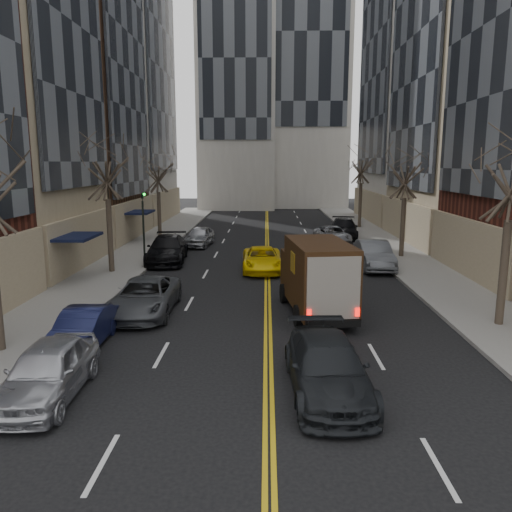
{
  "coord_description": "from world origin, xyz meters",
  "views": [
    {
      "loc": [
        -0.09,
        -7.38,
        6.19
      ],
      "look_at": [
        -0.52,
        13.86,
        2.2
      ],
      "focal_mm": 35.0,
      "sensor_mm": 36.0,
      "label": 1
    }
  ],
  "objects": [
    {
      "name": "tree_lf_far",
      "position": [
        -8.8,
        33.0,
        6.02
      ],
      "size": [
        3.2,
        3.2,
        8.12
      ],
      "color": "#382D23",
      "rests_on": "sidewalk_left"
    },
    {
      "name": "taxi",
      "position": [
        -0.3,
        20.93,
        0.67
      ],
      "size": [
        2.43,
        4.94,
        1.35
      ],
      "primitive_type": "imported",
      "rotation": [
        0.0,
        0.0,
        0.04
      ],
      "color": "yellow",
      "rests_on": "ground"
    },
    {
      "name": "parked_lf_d",
      "position": [
        -6.3,
        23.37,
        0.82
      ],
      "size": [
        2.72,
        5.84,
        1.65
      ],
      "primitive_type": "imported",
      "rotation": [
        0.0,
        0.0,
        0.07
      ],
      "color": "black",
      "rests_on": "ground"
    },
    {
      "name": "observer_sedan",
      "position": [
        1.59,
        5.36,
        0.73
      ],
      "size": [
        2.28,
        5.15,
        1.47
      ],
      "rotation": [
        0.0,
        0.0,
        0.05
      ],
      "color": "black",
      "rests_on": "ground"
    },
    {
      "name": "parked_lf_c",
      "position": [
        -5.1,
        12.49,
        0.72
      ],
      "size": [
        2.46,
        5.21,
        1.44
      ],
      "primitive_type": "imported",
      "rotation": [
        0.0,
        0.0,
        0.01
      ],
      "color": "#44464B",
      "rests_on": "ground"
    },
    {
      "name": "streetwall_right",
      "position": [
        16.38,
        32.2,
        15.09
      ],
      "size": [
        12.26,
        49.0,
        34.0
      ],
      "color": "#4C301E",
      "rests_on": "ground"
    },
    {
      "name": "tree_rt_far",
      "position": [
        8.8,
        40.0,
        6.74
      ],
      "size": [
        3.2,
        3.2,
        9.11
      ],
      "color": "#382D23",
      "rests_on": "sidewalk_right"
    },
    {
      "name": "traffic_signal",
      "position": [
        -7.39,
        22.0,
        2.82
      ],
      "size": [
        0.29,
        0.26,
        4.7
      ],
      "color": "black",
      "rests_on": "sidewalk_left"
    },
    {
      "name": "parked_lf_e",
      "position": [
        -5.1,
        29.56,
        0.73
      ],
      "size": [
        2.16,
        4.44,
        1.46
      ],
      "primitive_type": "imported",
      "rotation": [
        0.0,
        0.0,
        -0.1
      ],
      "color": "#A2A5AA",
      "rests_on": "ground"
    },
    {
      "name": "parked_rt_a",
      "position": [
        6.3,
        21.72,
        0.81
      ],
      "size": [
        1.77,
        4.95,
        1.63
      ],
      "primitive_type": "imported",
      "rotation": [
        0.0,
        0.0,
        -0.01
      ],
      "color": "#53565B",
      "rests_on": "ground"
    },
    {
      "name": "tree_rt_mid",
      "position": [
        8.8,
        25.0,
        6.17
      ],
      "size": [
        3.2,
        3.2,
        8.32
      ],
      "color": "#382D23",
      "rests_on": "sidewalk_right"
    },
    {
      "name": "streetwall_left",
      "position": [
        -16.3,
        30.9,
        15.56
      ],
      "size": [
        14.0,
        49.5,
        36.0
      ],
      "color": "#562319",
      "rests_on": "ground"
    },
    {
      "name": "parked_rt_c",
      "position": [
        6.3,
        33.52,
        0.81
      ],
      "size": [
        3.03,
        5.87,
        1.63
      ],
      "primitive_type": "imported",
      "rotation": [
        0.0,
        0.0,
        -0.14
      ],
      "color": "black",
      "rests_on": "ground"
    },
    {
      "name": "sidewalk_right",
      "position": [
        9.0,
        27.0,
        0.07
      ],
      "size": [
        4.0,
        66.0,
        0.15
      ],
      "primitive_type": "cube",
      "color": "slate",
      "rests_on": "ground"
    },
    {
      "name": "tree_lf_mid",
      "position": [
        -8.8,
        20.0,
        6.6
      ],
      "size": [
        3.2,
        3.2,
        8.91
      ],
      "color": "#382D23",
      "rests_on": "sidewalk_left"
    },
    {
      "name": "parked_rt_b",
      "position": [
        5.1,
        31.22,
        0.65
      ],
      "size": [
        2.75,
        4.91,
        1.3
      ],
      "primitive_type": "imported",
      "rotation": [
        0.0,
        0.0,
        0.13
      ],
      "color": "#ADAFB5",
      "rests_on": "ground"
    },
    {
      "name": "sidewalk_left",
      "position": [
        -9.0,
        27.0,
        0.07
      ],
      "size": [
        4.0,
        66.0,
        0.15
      ],
      "primitive_type": "cube",
      "color": "slate",
      "rests_on": "ground"
    },
    {
      "name": "pedestrian",
      "position": [
        2.22,
        14.46,
        0.78
      ],
      "size": [
        0.44,
        0.61,
        1.57
      ],
      "primitive_type": "imported",
      "rotation": [
        0.0,
        0.0,
        1.68
      ],
      "color": "black",
      "rests_on": "ground"
    },
    {
      "name": "parked_lf_b",
      "position": [
        -6.3,
        8.65,
        0.65
      ],
      "size": [
        1.38,
        3.94,
        1.3
      ],
      "primitive_type": "imported",
      "rotation": [
        0.0,
        0.0,
        0.0
      ],
      "color": "#101434",
      "rests_on": "ground"
    },
    {
      "name": "ups_truck",
      "position": [
        1.99,
        12.56,
        1.56
      ],
      "size": [
        2.86,
        5.88,
        3.1
      ],
      "rotation": [
        0.0,
        0.0,
        0.13
      ],
      "color": "black",
      "rests_on": "ground"
    },
    {
      "name": "parked_lf_a",
      "position": [
        -5.88,
        4.95,
        0.75
      ],
      "size": [
        1.9,
        4.45,
        1.5
      ],
      "primitive_type": "imported",
      "rotation": [
        0.0,
        0.0,
        0.03
      ],
      "color": "#B7B9C0",
      "rests_on": "ground"
    }
  ]
}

